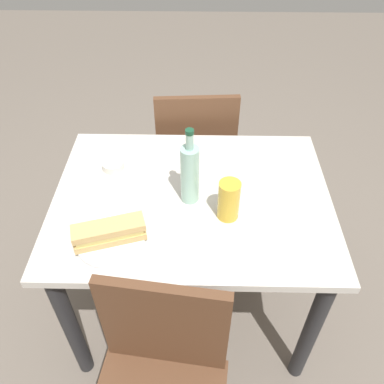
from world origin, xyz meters
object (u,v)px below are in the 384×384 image
chair_near (160,383)px  plate_near (111,241)px  water_bottle (190,173)px  dining_table (192,218)px  baguette_sandwich_near (109,232)px  knife_near (105,229)px  chair_far (195,150)px  beer_glass (229,200)px  olive_bowl (113,165)px

chair_near → plate_near: chair_near is taller
water_bottle → chair_near: bearing=-97.7°
dining_table → baguette_sandwich_near: size_ratio=4.23×
knife_near → water_bottle: bearing=31.3°
chair_far → plate_near: bearing=-108.4°
chair_near → plate_near: bearing=116.4°
plate_near → water_bottle: 0.35m
plate_near → beer_glass: (0.39, 0.13, 0.07)m
knife_near → water_bottle: 0.34m
chair_far → chair_near: 1.17m
chair_far → plate_near: chair_far is taller
chair_near → water_bottle: 0.67m
chair_near → olive_bowl: chair_near is taller
beer_glass → olive_bowl: (-0.44, 0.25, -0.06)m
chair_far → knife_near: (-0.29, -0.76, 0.25)m
plate_near → baguette_sandwich_near: (0.00, 0.00, 0.04)m
plate_near → olive_bowl: 0.38m
dining_table → beer_glass: bearing=-37.3°
knife_near → water_bottle: (0.28, 0.17, 0.10)m
baguette_sandwich_near → knife_near: (-0.02, 0.04, -0.03)m
olive_bowl → beer_glass: bearing=-29.3°
chair_far → baguette_sandwich_near: bearing=-108.4°
baguette_sandwich_near → water_bottle: (0.25, 0.21, 0.07)m
baguette_sandwich_near → water_bottle: size_ratio=0.80×
water_bottle → olive_bowl: bearing=151.8°
knife_near → olive_bowl: olive_bowl is taller
baguette_sandwich_near → water_bottle: 0.34m
chair_far → baguette_sandwich_near: chair_far is taller
knife_near → olive_bowl: size_ratio=1.85×
olive_bowl → chair_near: bearing=-72.5°
chair_near → beer_glass: size_ratio=5.68×
dining_table → baguette_sandwich_near: bearing=-139.4°
chair_near → beer_glass: 0.61m
dining_table → plate_near: plate_near is taller
olive_bowl → baguette_sandwich_near: bearing=-81.9°
dining_table → chair_near: (-0.08, -0.58, -0.11)m
knife_near → chair_near: bearing=-63.2°
chair_far → water_bottle: bearing=-91.3°
chair_far → beer_glass: beer_glass is taller
olive_bowl → chair_far: bearing=53.2°
dining_table → olive_bowl: olive_bowl is taller
baguette_sandwich_near → knife_near: baguette_sandwich_near is taller
beer_glass → water_bottle: bearing=148.2°
dining_table → chair_far: size_ratio=1.20×
plate_near → beer_glass: beer_glass is taller
plate_near → olive_bowl: bearing=98.1°
dining_table → baguette_sandwich_near: (-0.26, -0.22, 0.17)m
knife_near → chair_far: bearing=69.1°
dining_table → chair_far: chair_far is taller
plate_near → baguette_sandwich_near: size_ratio=0.93×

